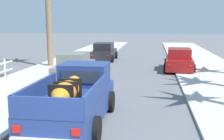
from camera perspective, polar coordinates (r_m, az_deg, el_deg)
sidewalk_left at (r=18.35m, az=-12.69°, el=-1.12°), size 4.66×60.00×0.12m
sidewalk_right at (r=17.60m, az=20.36°, el=-1.93°), size 4.66×60.00×0.12m
curb_left at (r=18.05m, az=-9.91°, el=-1.24°), size 0.16×60.00×0.10m
curb_right at (r=17.42m, az=17.36°, el=-1.91°), size 0.16×60.00×0.10m
pickup_truck at (r=9.81m, az=-7.19°, el=-5.57°), size 2.22×5.21×1.80m
car_left_near at (r=20.73m, az=12.97°, el=1.88°), size 2.21×4.34×1.54m
car_right_near at (r=25.70m, az=-1.56°, el=3.53°), size 2.03×4.26×1.54m
car_left_mid at (r=17.47m, az=-7.38°, el=0.68°), size 2.10×4.29×1.54m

